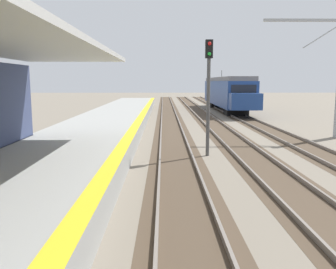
{
  "coord_description": "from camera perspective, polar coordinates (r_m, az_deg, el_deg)",
  "views": [
    {
      "loc": [
        1.33,
        1.78,
        3.38
      ],
      "look_at": [
        1.44,
        10.34,
        2.1
      ],
      "focal_mm": 37.94,
      "sensor_mm": 36.0,
      "label": 1
    }
  ],
  "objects": [
    {
      "name": "approaching_train",
      "position": [
        41.92,
        9.44,
        6.76
      ],
      "size": [
        2.93,
        19.6,
        4.76
      ],
      "color": "navy",
      "rests_on": "ground"
    },
    {
      "name": "track_pair_far_side",
      "position": [
        19.94,
        20.96,
        -1.68
      ],
      "size": [
        2.34,
        120.0,
        0.16
      ],
      "color": "#4C3D2D",
      "rests_on": "ground"
    },
    {
      "name": "station_platform",
      "position": [
        15.02,
        -15.54,
        -3.06
      ],
      "size": [
        5.0,
        80.0,
        0.91
      ],
      "color": "#999993",
      "rests_on": "ground"
    },
    {
      "name": "track_pair_middle",
      "position": [
        18.94,
        11.35,
        -1.78
      ],
      "size": [
        2.34,
        120.0,
        0.16
      ],
      "color": "#4C3D2D",
      "rests_on": "ground"
    },
    {
      "name": "track_pair_nearest_platform",
      "position": [
        18.53,
        1.01,
        -1.84
      ],
      "size": [
        2.34,
        120.0,
        0.16
      ],
      "color": "#4C3D2D",
      "rests_on": "ground"
    },
    {
      "name": "rail_signal_post",
      "position": [
        16.11,
        6.52,
        7.79
      ],
      "size": [
        0.32,
        0.34,
        5.2
      ],
      "color": "#4C4C4C",
      "rests_on": "ground"
    }
  ]
}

